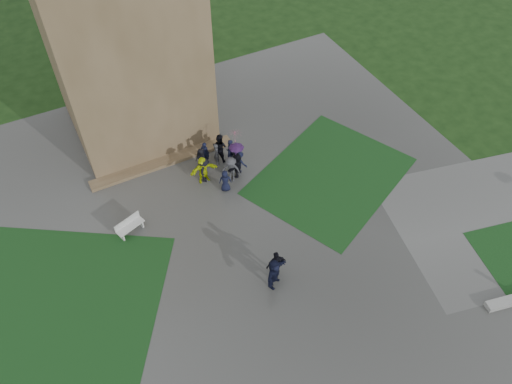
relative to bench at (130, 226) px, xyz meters
name	(u,v)px	position (x,y,z in m)	size (l,w,h in m)	color
ground	(239,300)	(3.37, -6.45, -0.49)	(120.00, 120.00, 0.00)	black
plaza	(222,269)	(3.37, -4.45, -0.48)	(34.00, 34.00, 0.02)	#393937
lawn_inset_left	(44,306)	(-5.13, -2.45, -0.47)	(11.00, 9.00, 0.01)	#113314
lawn_inset_right	(330,176)	(11.87, -1.45, -0.47)	(9.00, 7.00, 0.01)	#113314
tower_plinth	(163,162)	(3.37, 4.15, -0.36)	(9.00, 0.80, 0.22)	brown
bench	(130,226)	(0.00, 0.00, 0.00)	(1.66, 0.99, 0.92)	silver
visitor_cluster	(223,161)	(6.31, 1.74, 0.51)	(3.63, 3.40, 2.52)	black
pedestrian_mid	(274,273)	(5.29, -6.44, 0.46)	(1.74, 0.62, 1.87)	black
pedestrian_near	(276,264)	(5.64, -6.00, 0.43)	(1.06, 0.60, 1.80)	black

